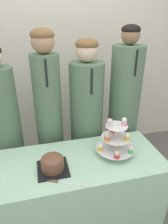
{
  "coord_description": "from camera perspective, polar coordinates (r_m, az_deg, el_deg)",
  "views": [
    {
      "loc": [
        -0.29,
        -0.91,
        1.7
      ],
      "look_at": [
        0.02,
        0.31,
        1.09
      ],
      "focal_mm": 32.0,
      "sensor_mm": 36.0,
      "label": 1
    }
  ],
  "objects": [
    {
      "name": "cupcake_stand",
      "position": [
        1.59,
        8.95,
        -7.54
      ],
      "size": [
        0.3,
        0.3,
        0.32
      ],
      "color": "silver",
      "rests_on": "table"
    },
    {
      "name": "round_cake",
      "position": [
        1.48,
        -9.0,
        -14.14
      ],
      "size": [
        0.22,
        0.22,
        0.12
      ],
      "color": "black",
      "rests_on": "table"
    },
    {
      "name": "student_1",
      "position": [
        1.9,
        -9.83,
        -2.8
      ],
      "size": [
        0.24,
        0.25,
        1.62
      ],
      "color": "#567556",
      "rests_on": "ground_plane"
    },
    {
      "name": "table",
      "position": [
        1.82,
        -0.46,
        -22.03
      ],
      "size": [
        1.26,
        0.57,
        0.7
      ],
      "color": "#A8DBB2",
      "rests_on": "ground_plane"
    },
    {
      "name": "cake_knife",
      "position": [
        1.41,
        -7.04,
        -19.27
      ],
      "size": [
        0.27,
        0.15,
        0.01
      ],
      "rotation": [
        0.0,
        0.0,
        -0.45
      ],
      "color": "silver",
      "rests_on": "table"
    },
    {
      "name": "student_2",
      "position": [
        1.99,
        0.7,
        -3.49
      ],
      "size": [
        0.32,
        0.32,
        1.54
      ],
      "color": "#567556",
      "rests_on": "ground_plane"
    },
    {
      "name": "student_0",
      "position": [
        1.97,
        -21.21,
        -6.21
      ],
      "size": [
        0.28,
        0.29,
        1.51
      ],
      "color": "#567556",
      "rests_on": "ground_plane"
    },
    {
      "name": "student_3",
      "position": [
        2.09,
        11.07,
        -1.07
      ],
      "size": [
        0.3,
        0.31,
        1.64
      ],
      "color": "#567556",
      "rests_on": "ground_plane"
    },
    {
      "name": "wall_back",
      "position": [
        2.49,
        -7.72,
        17.33
      ],
      "size": [
        9.0,
        0.06,
        2.7
      ],
      "color": "beige",
      "rests_on": "ground_plane"
    }
  ]
}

